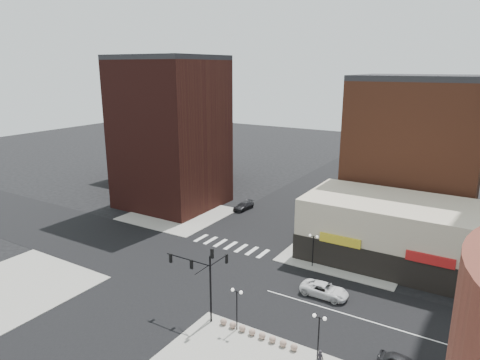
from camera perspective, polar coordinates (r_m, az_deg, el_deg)
The scene contains 18 objects.
ground at distance 53.66m, azimuth -6.00°, elevation -11.72°, with size 240.00×240.00×0.00m, color black.
road_ew at distance 53.66m, azimuth -6.00°, elevation -11.71°, with size 200.00×14.00×0.02m, color black.
road_ns at distance 53.66m, azimuth -6.00°, elevation -11.71°, with size 14.00×200.00×0.02m, color black.
sidewalk_nw at distance 72.47m, azimuth -8.18°, elevation -4.52°, with size 15.00×15.00×0.12m, color gray.
sidewalk_ne at distance 59.45m, azimuth 14.26°, elevation -9.31°, with size 15.00×15.00×0.12m, color gray.
sidewalk_sw at distance 55.32m, azimuth -28.11°, elevation -12.61°, with size 15.00×15.00×0.12m, color gray.
building_nw at distance 75.25m, azimuth -9.24°, elevation 5.95°, with size 16.00×15.00×25.00m, color #3A1612.
building_nw_low at distance 96.29m, azimuth -8.98°, elevation 3.97°, with size 20.00×18.00×12.00m, color #3A1612.
building_ne_midrise at distance 69.34m, azimuth 22.17°, elevation 3.01°, with size 18.00×15.00×22.00m, color brown.
building_ne_row at distance 57.34m, azimuth 20.86°, elevation -7.26°, with size 24.20×12.20×8.00m.
traffic_signal at distance 41.95m, azimuth -4.78°, elevation -12.12°, with size 5.59×3.09×7.77m.
street_lamp_se_a at distance 40.77m, azimuth -0.43°, elevation -15.60°, with size 1.22×0.32×4.16m.
street_lamp_se_b at distance 37.79m, azimuth 10.49°, elevation -18.58°, with size 1.22×0.32×4.16m.
street_lamp_ne at distance 53.24m, azimuth 9.74°, elevation -8.19°, with size 1.22×0.32×4.16m.
bollard_row at distance 41.38m, azimuth 2.29°, elevation -19.80°, with size 7.98×0.63×0.63m.
white_suv at distance 48.33m, azimuth 11.20°, elevation -14.18°, with size 2.38×5.15×1.43m, color white.
dark_sedan_north at distance 73.86m, azimuth 0.47°, elevation -3.49°, with size 1.84×4.54×1.32m, color black.
pedestrian at distance 38.13m, azimuth 10.60°, elevation -22.46°, with size 0.65×0.42×1.77m, color #252328.
Camera 1 is at (29.61, -37.78, 24.00)m, focal length 32.00 mm.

